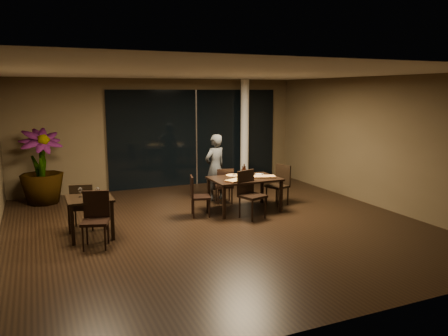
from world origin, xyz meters
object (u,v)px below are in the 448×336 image
at_px(chair_main_far, 225,184).
at_px(chair_side_far, 82,204).
at_px(main_table, 244,181).
at_px(diner, 215,167).
at_px(bottle_c, 244,171).
at_px(chair_main_right, 280,182).
at_px(chair_main_near, 250,191).
at_px(potted_plant, 41,167).
at_px(side_table, 90,204).
at_px(chair_side_near, 96,216).
at_px(bottle_a, 243,172).
at_px(bottle_b, 245,172).
at_px(chair_main_left, 197,194).

distance_m(chair_main_far, chair_side_far, 3.40).
bearing_deg(main_table, diner, 101.37).
relative_size(main_table, bottle_c, 4.96).
bearing_deg(chair_main_far, chair_main_right, 167.73).
bearing_deg(chair_side_far, chair_main_near, -176.85).
distance_m(chair_main_right, potted_plant, 5.68).
bearing_deg(side_table, potted_plant, 103.88).
distance_m(chair_side_far, chair_side_near, 1.03).
bearing_deg(chair_main_near, diner, 75.69).
bearing_deg(bottle_c, chair_side_far, -178.65).
relative_size(main_table, chair_side_near, 1.57).
relative_size(chair_main_far, chair_main_right, 0.92).
relative_size(side_table, bottle_a, 2.99).
bearing_deg(side_table, bottle_a, 8.84).
relative_size(diner, bottle_a, 6.10).
height_order(chair_main_near, diner, diner).
distance_m(chair_main_right, bottle_b, 1.08).
bearing_deg(chair_main_left, diner, -23.92).
bearing_deg(chair_side_far, chair_main_right, -165.76).
distance_m(chair_main_right, diner, 1.62).
bearing_deg(bottle_a, chair_side_far, -179.49).
distance_m(diner, potted_plant, 4.13).
bearing_deg(chair_main_right, chair_main_left, -104.03).
relative_size(chair_main_near, chair_main_left, 1.14).
xyz_separation_m(diner, bottle_b, (0.25, -1.15, 0.07)).
height_order(chair_side_far, chair_side_near, chair_side_near).
relative_size(chair_side_near, diner, 0.59).
relative_size(chair_main_far, bottle_a, 3.22).
xyz_separation_m(side_table, diner, (3.17, 1.66, 0.19)).
xyz_separation_m(potted_plant, bottle_c, (4.17, -2.43, 0.01)).
relative_size(chair_side_far, diner, 0.56).
xyz_separation_m(chair_side_far, diner, (3.25, 1.17, 0.30)).
xyz_separation_m(chair_main_near, diner, (-0.10, 1.68, 0.25)).
relative_size(side_table, diner, 0.49).
bearing_deg(diner, chair_side_far, 0.05).
xyz_separation_m(side_table, chair_side_far, (-0.08, 0.49, -0.11)).
relative_size(potted_plant, bottle_b, 6.74).
distance_m(bottle_a, bottle_c, 0.08).
height_order(chair_main_right, bottle_c, bottle_c).
distance_m(chair_main_near, diner, 1.70).
height_order(main_table, chair_main_far, chair_main_far).
distance_m(chair_main_left, bottle_a, 1.17).
xyz_separation_m(chair_main_far, chair_main_left, (-0.97, -0.74, 0.01)).
xyz_separation_m(chair_main_left, chair_main_right, (2.16, 0.18, 0.03)).
height_order(main_table, chair_side_near, chair_side_near).
distance_m(main_table, chair_side_near, 3.52).
relative_size(main_table, bottle_b, 5.65).
distance_m(chair_main_right, chair_side_near, 4.55).
bearing_deg(bottle_c, chair_main_right, 5.71).
relative_size(main_table, chair_main_far, 1.74).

